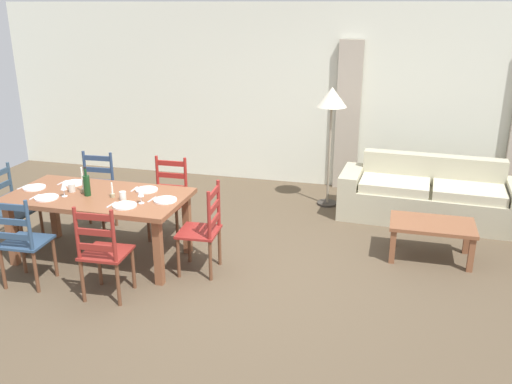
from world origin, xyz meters
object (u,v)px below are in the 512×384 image
at_px(dining_chair_head_east, 204,229).
at_px(wine_glass_near_left, 63,186).
at_px(coffee_table, 432,228).
at_px(standing_lamp, 332,104).
at_px(dining_table, 99,202).
at_px(couch, 430,197).
at_px(dining_chair_near_right, 103,252).
at_px(wine_glass_near_right, 141,193).
at_px(coffee_cup_primary, 123,196).
at_px(coffee_cup_secondary, 72,188).
at_px(dining_chair_far_left, 96,192).
at_px(wine_bottle, 87,185).
at_px(dining_chair_far_right, 169,198).
at_px(dining_chair_head_west, 12,208).
at_px(dining_chair_near_left, 23,241).

distance_m(dining_chair_head_east, wine_glass_near_left, 1.55).
xyz_separation_m(coffee_table, standing_lamp, (-1.33, 1.40, 1.06)).
relative_size(dining_table, standing_lamp, 1.16).
distance_m(wine_glass_near_left, couch, 4.50).
bearing_deg(dining_chair_near_right, coffee_table, 29.23).
relative_size(wine_glass_near_right, coffee_table, 0.18).
relative_size(coffee_cup_primary, coffee_cup_secondary, 1.00).
height_order(dining_table, wine_glass_near_left, wine_glass_near_left).
xyz_separation_m(dining_chair_near_right, dining_chair_head_east, (0.72, 0.75, 0.00)).
height_order(dining_chair_far_left, wine_bottle, wine_bottle).
xyz_separation_m(dining_table, coffee_table, (3.49, 0.94, -0.31)).
bearing_deg(wine_bottle, dining_chair_far_right, 56.28).
relative_size(dining_chair_head_east, wine_glass_near_right, 5.96).
bearing_deg(coffee_table, wine_bottle, -164.49).
relative_size(dining_chair_head_west, coffee_cup_secondary, 10.67).
bearing_deg(standing_lamp, dining_table, -132.83).
height_order(couch, coffee_table, couch).
height_order(coffee_cup_secondary, standing_lamp, standing_lamp).
xyz_separation_m(dining_chair_near_left, coffee_table, (3.92, 1.67, -0.12)).
bearing_deg(dining_chair_near_left, coffee_table, 23.13).
bearing_deg(wine_bottle, coffee_cup_primary, -3.27).
height_order(wine_glass_near_right, coffee_table, wine_glass_near_right).
bearing_deg(wine_glass_near_right, dining_chair_head_west, 175.44).
relative_size(dining_chair_near_left, coffee_cup_primary, 10.67).
distance_m(wine_bottle, standing_lamp, 3.33).
xyz_separation_m(dining_chair_far_left, coffee_table, (3.99, 0.19, -0.12)).
xyz_separation_m(dining_table, dining_chair_head_west, (-1.12, 0.01, -0.19)).
xyz_separation_m(dining_chair_near_right, dining_chair_far_left, (-0.96, 1.50, 0.00)).
relative_size(dining_chair_near_left, dining_chair_head_east, 1.00).
distance_m(wine_glass_near_left, coffee_cup_secondary, 0.17).
distance_m(dining_chair_far_left, standing_lamp, 3.23).
distance_m(dining_chair_head_west, coffee_cup_primary, 1.50).
relative_size(dining_table, dining_chair_head_west, 1.98).
bearing_deg(couch, dining_chair_head_east, -137.22).
bearing_deg(standing_lamp, dining_chair_near_right, -118.73).
bearing_deg(wine_glass_near_right, coffee_cup_primary, 168.92).
relative_size(dining_table, dining_chair_far_right, 1.98).
distance_m(coffee_cup_primary, couch, 3.92).
distance_m(dining_table, dining_chair_near_left, 0.87).
relative_size(dining_chair_near_right, coffee_cup_primary, 10.67).
relative_size(dining_chair_near_right, dining_chair_head_west, 1.00).
bearing_deg(dining_chair_near_left, wine_glass_near_left, 79.00).
xyz_separation_m(dining_chair_head_west, couch, (4.64, 2.14, -0.19)).
height_order(dining_chair_far_right, couch, dining_chair_far_right).
relative_size(dining_table, coffee_cup_secondary, 21.11).
bearing_deg(dining_chair_far_left, couch, 19.29).
distance_m(dining_chair_near_right, wine_glass_near_right, 0.74).
xyz_separation_m(dining_chair_head_east, wine_bottle, (-1.27, -0.05, 0.39)).
height_order(wine_glass_near_right, couch, wine_glass_near_right).
distance_m(couch, coffee_table, 1.22).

